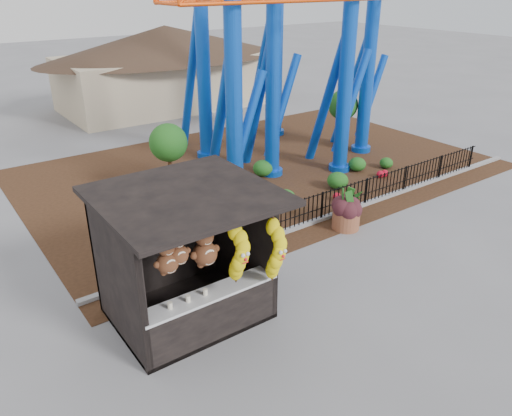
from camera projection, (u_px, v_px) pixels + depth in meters
ground at (320, 294)px, 12.25m from camera, size 120.00×120.00×0.00m
mulch_bed at (260, 169)px, 20.26m from camera, size 18.00×12.00×0.02m
curb at (348, 210)px, 16.55m from camera, size 18.00×0.18×0.12m
prize_booth at (192, 262)px, 10.70m from camera, size 3.50×3.40×3.12m
picket_fence at (368, 191)px, 16.84m from camera, size 12.20×0.06×1.00m
terracotta_planter at (346, 220)px, 15.35m from camera, size 0.96×0.96×0.59m
planter_foliage at (347, 201)px, 15.10m from camera, size 0.70×0.70×0.64m
potted_plant at (347, 204)px, 15.95m from camera, size 0.88×0.77×0.96m
landscaping at (316, 177)px, 18.62m from camera, size 7.66×4.29×0.63m
pavilion at (166, 53)px, 28.88m from camera, size 15.00×15.00×4.80m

